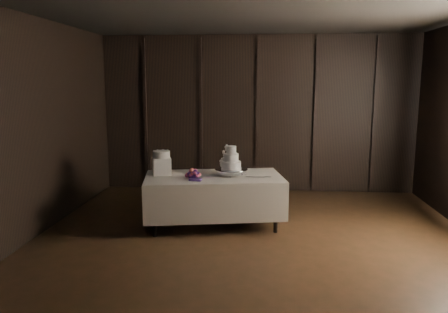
# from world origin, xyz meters

# --- Properties ---
(room) EXTENTS (6.08, 7.08, 3.08)m
(room) POSITION_xyz_m (0.00, 0.00, 1.50)
(room) COLOR black
(room) RESTS_ON ground
(display_table) EXTENTS (2.15, 1.38, 0.76)m
(display_table) POSITION_xyz_m (-0.60, 1.25, 0.42)
(display_table) COLOR beige
(display_table) RESTS_ON ground
(cake_stand) EXTENTS (0.63, 0.63, 0.09)m
(cake_stand) POSITION_xyz_m (-0.35, 1.33, 0.81)
(cake_stand) COLOR silver
(cake_stand) RESTS_ON display_table
(wedding_cake) EXTENTS (0.32, 0.29, 0.34)m
(wedding_cake) POSITION_xyz_m (-0.37, 1.32, 0.99)
(wedding_cake) COLOR white
(wedding_cake) RESTS_ON cake_stand
(bouquet) EXTENTS (0.32, 0.41, 0.18)m
(bouquet) POSITION_xyz_m (-0.87, 1.03, 0.82)
(bouquet) COLOR #DC4F4F
(bouquet) RESTS_ON display_table
(box_pedestal) EXTENTS (0.33, 0.33, 0.25)m
(box_pedestal) POSITION_xyz_m (-1.38, 1.30, 0.89)
(box_pedestal) COLOR white
(box_pedestal) RESTS_ON display_table
(small_cake) EXTENTS (0.33, 0.33, 0.10)m
(small_cake) POSITION_xyz_m (-1.38, 1.30, 1.06)
(small_cake) COLOR white
(small_cake) RESTS_ON box_pedestal
(cake_knife) EXTENTS (0.37, 0.03, 0.01)m
(cake_knife) POSITION_xyz_m (0.00, 1.19, 0.77)
(cake_knife) COLOR silver
(cake_knife) RESTS_ON display_table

